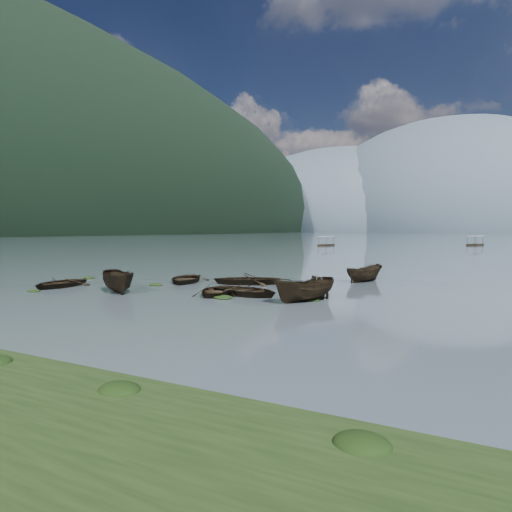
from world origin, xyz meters
The scene contains 21 objects.
ground_plane centered at (0.00, 0.00, 0.00)m, with size 2400.00×2400.00×0.00m, color #515E65.
haze_mtn_a centered at (-260.00, 900.00, 0.00)m, with size 520.00×520.00×280.00m, color #475666.
haze_mtn_b centered at (-60.00, 900.00, 0.00)m, with size 520.00×520.00×340.00m, color #475666.
rowboat_0 centered at (-10.66, 1.92, 0.00)m, with size 3.12×4.36×0.90m, color black.
rowboat_2 centered at (-4.87, 1.92, 0.00)m, with size 1.70×4.51×1.74m, color black.
rowboat_3 centered at (1.37, 4.28, 0.00)m, with size 2.89×4.05×0.84m, color black.
rowboat_4 centered at (3.23, 4.62, 0.00)m, with size 3.26×4.57×0.95m, color black.
rowboat_5 centered at (7.42, 4.00, 0.00)m, with size 1.64×4.36×1.68m, color black.
rowboat_6 centered at (-4.33, 8.46, 0.00)m, with size 3.24×4.54×0.94m, color black.
rowboat_7 centered at (0.21, 9.84, 0.00)m, with size 3.46×4.84×1.00m, color black.
rowboat_8 centered at (7.82, 15.55, 0.00)m, with size 1.50×3.98×1.54m, color black.
weed_clump_0 centered at (-10.02, -0.53, 0.00)m, with size 0.95×0.78×0.21m, color black.
weed_clump_1 centered at (-5.10, 5.84, 0.00)m, with size 1.06×0.85×0.23m, color black.
weed_clump_2 centered at (2.67, 2.80, 0.00)m, with size 1.22×0.98×0.27m, color black.
weed_clump_3 centered at (4.97, 8.46, 0.00)m, with size 0.92×0.78×0.20m, color black.
weed_clump_4 centered at (7.64, 4.54, 0.00)m, with size 1.00×0.79×0.21m, color black.
weed_clump_5 centered at (-13.26, 6.96, 0.00)m, with size 1.10×0.89×0.23m, color black.
weed_clump_6 centered at (-0.61, 11.27, 0.00)m, with size 0.90×0.75×0.19m, color black.
weed_clump_7 centered at (6.18, 10.60, 0.00)m, with size 1.16×0.93×0.25m, color black.
pontoon_left centered at (-21.48, 90.05, 0.00)m, with size 2.49×5.96×2.29m, color black, non-canonical shape.
pontoon_centre centered at (11.75, 110.02, 0.00)m, with size 2.59×6.21×2.38m, color black, non-canonical shape.
Camera 1 is at (17.11, -20.08, 4.12)m, focal length 32.00 mm.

